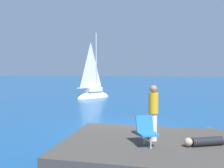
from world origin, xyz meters
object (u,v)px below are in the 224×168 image
at_px(sailboat_near, 93,94).
at_px(person_sunbather, 211,141).
at_px(beach_chair, 146,129).
at_px(person_standing, 153,111).

relative_size(sailboat_near, person_sunbather, 3.90).
xyz_separation_m(sailboat_near, person_sunbather, (6.62, -15.30, 0.37)).
height_order(person_sunbather, beach_chair, beach_chair).
distance_m(person_sunbather, beach_chair, 1.80).
bearing_deg(sailboat_near, person_standing, -120.27).
relative_size(person_sunbather, beach_chair, 2.13).
relative_size(sailboat_near, person_standing, 4.08).
distance_m(sailboat_near, person_standing, 15.90).
bearing_deg(person_sunbather, person_standing, 150.93).
relative_size(person_sunbather, person_standing, 1.05).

